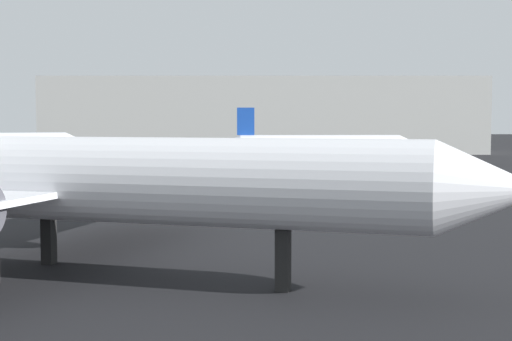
% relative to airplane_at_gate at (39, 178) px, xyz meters
% --- Properties ---
extents(airplane_at_gate, '(36.53, 27.84, 12.04)m').
position_rel_airplane_at_gate_xyz_m(airplane_at_gate, '(0.00, 0.00, 0.00)').
color(airplane_at_gate, white).
rests_on(airplane_at_gate, ground_plane).
extents(airplane_far_left, '(27.11, 20.94, 7.85)m').
position_rel_airplane_at_gate_xyz_m(airplane_far_left, '(16.78, 66.05, -1.05)').
color(airplane_far_left, white).
rests_on(airplane_far_left, ground_plane).
extents(terminal_building, '(81.28, 20.36, 14.09)m').
position_rel_airplane_at_gate_xyz_m(terminal_building, '(9.95, 110.63, 3.11)').
color(terminal_building, '#B7B7B2').
rests_on(terminal_building, ground_plane).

